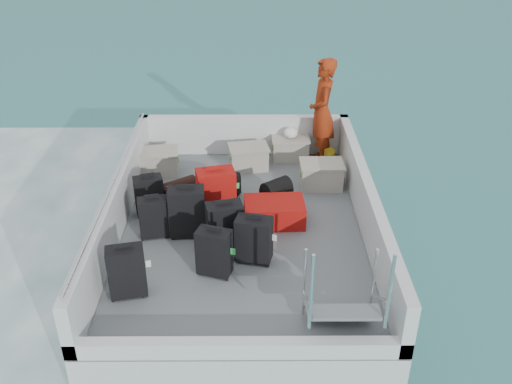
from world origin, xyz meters
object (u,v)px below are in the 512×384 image
at_px(suitcase_1, 154,218).
at_px(suitcase_0, 127,272).
at_px(crate_3, 321,176).
at_px(suitcase_2, 149,196).
at_px(suitcase_8, 274,212).
at_px(suitcase_5, 216,194).
at_px(crate_2, 290,149).
at_px(suitcase_3, 214,253).
at_px(suitcase_4, 187,212).
at_px(suitcase_7, 225,226).
at_px(suitcase_6, 254,240).
at_px(passenger, 322,112).
at_px(crate_1, 249,158).
at_px(crate_0, 158,163).

bearing_deg(suitcase_1, suitcase_0, -106.94).
bearing_deg(crate_3, suitcase_2, -162.76).
xyz_separation_m(suitcase_2, suitcase_8, (1.81, -0.25, -0.13)).
bearing_deg(suitcase_5, suitcase_8, -24.62).
bearing_deg(crate_3, crate_2, 113.08).
height_order(suitcase_3, suitcase_4, suitcase_4).
bearing_deg(crate_2, suitcase_1, -129.70).
bearing_deg(suitcase_7, suitcase_0, -152.13).
relative_size(suitcase_4, suitcase_5, 0.97).
bearing_deg(suitcase_6, suitcase_7, 154.91).
height_order(suitcase_4, suitcase_5, suitcase_5).
distance_m(suitcase_4, passenger, 3.09).
bearing_deg(crate_1, suitcase_1, -121.96).
bearing_deg(suitcase_8, suitcase_5, 75.23).
distance_m(suitcase_3, suitcase_7, 0.59).
xyz_separation_m(suitcase_0, suitcase_6, (1.48, 0.68, -0.02)).
xyz_separation_m(suitcase_4, suitcase_6, (0.91, -0.60, -0.04)).
height_order(suitcase_0, suitcase_7, suitcase_0).
distance_m(suitcase_3, suitcase_6, 0.56).
bearing_deg(crate_0, crate_2, 13.93).
height_order(suitcase_3, suitcase_7, suitcase_7).
height_order(suitcase_6, crate_0, suitcase_6).
distance_m(suitcase_0, crate_0, 3.11).
distance_m(suitcase_6, crate_2, 3.04).
height_order(suitcase_1, suitcase_3, suitcase_3).
relative_size(suitcase_1, suitcase_7, 0.89).
distance_m(crate_1, crate_3, 1.32).
height_order(crate_2, passenger, passenger).
xyz_separation_m(suitcase_1, suitcase_7, (0.98, -0.26, 0.04)).
distance_m(suitcase_4, suitcase_8, 1.25).
height_order(crate_0, crate_2, crate_0).
bearing_deg(crate_0, suitcase_4, -69.67).
bearing_deg(suitcase_2, crate_3, 0.96).
bearing_deg(suitcase_1, crate_3, 18.45).
distance_m(suitcase_2, suitcase_6, 1.91).
xyz_separation_m(suitcase_3, crate_2, (1.13, 3.25, -0.13)).
xyz_separation_m(suitcase_8, crate_2, (0.35, 2.06, 0.02)).
relative_size(suitcase_8, passenger, 0.47).
bearing_deg(crate_0, suitcase_5, -52.01).
relative_size(suitcase_3, crate_3, 0.98).
xyz_separation_m(suitcase_0, suitcase_1, (0.12, 1.24, -0.04)).
height_order(suitcase_4, crate_2, suitcase_4).
bearing_deg(suitcase_0, crate_2, 47.74).
height_order(suitcase_8, crate_2, crate_2).
height_order(suitcase_6, passenger, passenger).
distance_m(suitcase_5, crate_3, 1.84).
xyz_separation_m(crate_1, passenger, (1.22, 0.25, 0.72)).
xyz_separation_m(suitcase_3, suitcase_6, (0.49, 0.28, -0.00)).
distance_m(suitcase_8, crate_1, 1.74).
height_order(suitcase_1, crate_1, suitcase_1).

